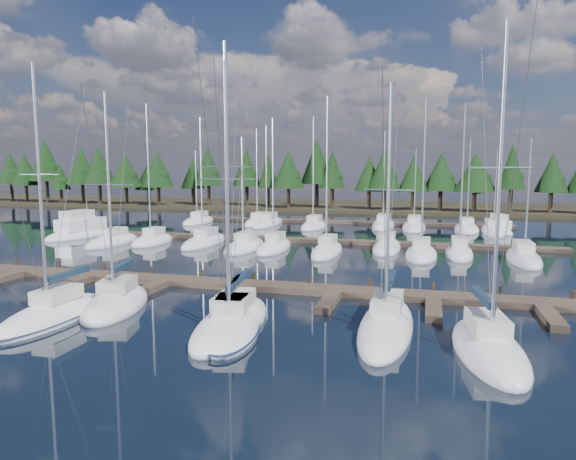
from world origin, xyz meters
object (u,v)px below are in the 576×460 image
(front_sailboat_4, at_px, (231,327))
(motor_yacht_right, at_px, (498,229))
(main_dock, at_px, (246,287))
(front_sailboat_5, at_px, (386,325))
(front_sailboat_3, at_px, (232,322))
(front_sailboat_1, at_px, (53,315))
(motor_yacht_left, at_px, (81,232))
(front_sailboat_2, at_px, (116,303))
(front_sailboat_6, at_px, (488,348))

(front_sailboat_4, height_order, motor_yacht_right, front_sailboat_4)
(main_dock, distance_m, front_sailboat_5, 11.49)
(front_sailboat_3, xyz_separation_m, motor_yacht_right, (18.14, 45.28, 0.14))
(front_sailboat_3, distance_m, front_sailboat_5, 7.82)
(front_sailboat_1, xyz_separation_m, motor_yacht_left, (-20.29, 29.16, 0.27))
(front_sailboat_2, relative_size, front_sailboat_3, 0.88)
(front_sailboat_1, relative_size, motor_yacht_right, 1.75)
(front_sailboat_1, xyz_separation_m, front_sailboat_3, (9.70, 1.30, -0.00))
(front_sailboat_4, distance_m, front_sailboat_5, 7.78)
(motor_yacht_right, bearing_deg, front_sailboat_3, -111.83)
(main_dock, xyz_separation_m, front_sailboat_6, (14.24, -8.40, 0.10))
(main_dock, relative_size, front_sailboat_4, 3.19)
(front_sailboat_2, xyz_separation_m, front_sailboat_4, (8.10, -2.49, 0.01))
(front_sailboat_4, distance_m, motor_yacht_left, 41.67)
(front_sailboat_4, relative_size, front_sailboat_6, 0.93)
(front_sailboat_1, xyz_separation_m, front_sailboat_2, (1.86, 2.98, -0.01))
(front_sailboat_5, distance_m, front_sailboat_6, 5.07)
(motor_yacht_right, bearing_deg, motor_yacht_left, -160.10)
(front_sailboat_1, relative_size, front_sailboat_5, 1.10)
(front_sailboat_5, bearing_deg, motor_yacht_left, 145.10)
(front_sailboat_5, relative_size, motor_yacht_left, 1.20)
(main_dock, xyz_separation_m, front_sailboat_2, (-5.82, -6.10, 0.08))
(front_sailboat_4, bearing_deg, front_sailboat_3, 107.67)
(front_sailboat_5, relative_size, motor_yacht_right, 1.60)
(main_dock, height_order, front_sailboat_3, front_sailboat_3)
(front_sailboat_4, bearing_deg, front_sailboat_5, 17.97)
(front_sailboat_5, relative_size, front_sailboat_6, 0.87)
(front_sailboat_3, xyz_separation_m, motor_yacht_left, (-29.99, 27.86, 0.27))
(front_sailboat_2, bearing_deg, motor_yacht_right, 59.21)
(front_sailboat_2, relative_size, front_sailboat_6, 0.88)
(front_sailboat_2, bearing_deg, front_sailboat_6, -6.55)
(front_sailboat_3, relative_size, motor_yacht_left, 1.39)
(front_sailboat_3, bearing_deg, front_sailboat_2, 167.88)
(main_dock, relative_size, front_sailboat_6, 2.98)
(front_sailboat_4, bearing_deg, motor_yacht_right, 68.79)
(front_sailboat_2, bearing_deg, main_dock, 46.32)
(motor_yacht_left, bearing_deg, front_sailboat_2, -49.76)
(front_sailboat_2, distance_m, front_sailboat_3, 8.02)
(front_sailboat_1, bearing_deg, front_sailboat_6, 1.77)
(main_dock, bearing_deg, front_sailboat_1, -130.22)
(front_sailboat_1, height_order, front_sailboat_3, front_sailboat_3)
(front_sailboat_1, distance_m, front_sailboat_6, 21.93)
(front_sailboat_6, bearing_deg, motor_yacht_left, 146.00)
(motor_yacht_left, bearing_deg, motor_yacht_right, 19.90)
(front_sailboat_4, height_order, motor_yacht_left, front_sailboat_4)
(front_sailboat_3, relative_size, front_sailboat_6, 1.00)
(front_sailboat_6, xyz_separation_m, motor_yacht_left, (-42.22, 28.48, 0.26))
(front_sailboat_2, distance_m, motor_yacht_left, 34.29)
(front_sailboat_4, bearing_deg, motor_yacht_left, 136.54)
(front_sailboat_4, relative_size, front_sailboat_5, 1.07)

